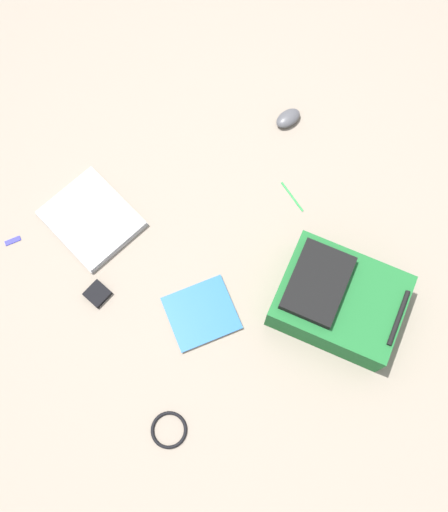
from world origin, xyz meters
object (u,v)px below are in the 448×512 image
Objects in this scene: laptop at (92,219)px; pen_black at (292,196)px; computer_mouse at (288,118)px; book_red at (201,313)px; usb_stick at (13,241)px; backpack at (337,300)px; earbud_pouch at (97,294)px; cable_coil at (169,430)px.

pen_black is at bearing -122.47° from laptop.
computer_mouse is (-0.15, -0.83, 0.00)m from laptop.
laptop is 1.20× the size of book_red.
usb_stick is (0.27, 1.10, -0.02)m from computer_mouse.
laptop reaches higher than book_red.
earbud_pouch is (0.56, 0.61, -0.08)m from backpack.
laptop is 0.28m from earbud_pouch.
backpack is at bearing -141.64° from usb_stick.
book_red is 4.90× the size of usb_stick.
cable_coil is at bearing 112.74° from pen_black.
book_red is 0.40m from cable_coil.
pen_black is (-0.25, 0.20, -0.02)m from computer_mouse.
book_red is at bearing -140.45° from earbud_pouch.
computer_mouse is 0.88× the size of cable_coil.
earbud_pouch is at bearing 96.58° from computer_mouse.
pen_black is (0.13, -0.54, -0.00)m from book_red.
backpack is at bearing 151.76° from computer_mouse.
cable_coil is at bearing 125.58° from book_red.
pen_black is at bearing 142.55° from computer_mouse.
cable_coil is (0.04, 0.70, -0.08)m from backpack.
computer_mouse reaches higher than book_red.
computer_mouse is 0.98m from earbud_pouch.
laptop is at bearing -113.94° from usb_stick.
laptop is 0.54m from book_red.
laptop is (0.80, 0.46, -0.07)m from backpack.
pen_black is at bearing -67.26° from cable_coil.
computer_mouse is 0.32m from pen_black.
book_red is at bearing 53.76° from backpack.
usb_stick is at bearing 38.36° from backpack.
backpack is 0.93m from laptop.
usb_stick is at bearing 66.06° from laptop.
pen_black is 2.43× the size of usb_stick.
usb_stick is (0.12, 0.27, -0.01)m from laptop.
usb_stick is at bearing 28.82° from book_red.
backpack reaches higher than earbud_pouch.
earbud_pouch is at bearing -161.71° from usb_stick.
laptop is 0.84m from computer_mouse.
backpack is at bearing -150.16° from laptop.
backpack is 6.85× the size of earbud_pouch.
backpack is 1.18m from usb_stick.
computer_mouse is 1.85× the size of usb_stick.
book_red is 0.37m from earbud_pouch.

